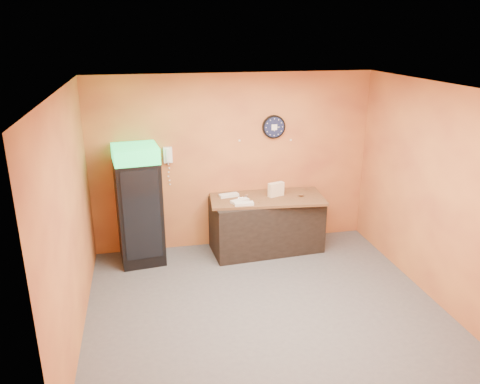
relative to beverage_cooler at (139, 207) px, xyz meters
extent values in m
plane|color=#47474C|center=(1.52, -1.61, -0.89)|extent=(4.50, 4.50, 0.00)
cube|color=orange|center=(1.52, 0.39, 0.51)|extent=(4.50, 0.02, 2.80)
cube|color=orange|center=(-0.73, -1.61, 0.51)|extent=(0.02, 4.00, 2.80)
cube|color=orange|center=(3.77, -1.61, 0.51)|extent=(0.02, 4.00, 2.80)
cube|color=white|center=(1.52, -1.61, 1.91)|extent=(4.50, 4.00, 0.02)
cube|color=black|center=(0.00, 0.04, -0.09)|extent=(0.71, 0.71, 1.60)
cube|color=#19D454|center=(0.00, 0.04, 0.82)|extent=(0.71, 0.71, 0.23)
cube|color=black|center=(-0.03, -0.28, -0.02)|extent=(0.53, 0.08, 1.37)
cube|color=black|center=(1.98, 0.00, -0.46)|extent=(1.78, 0.88, 0.87)
cylinder|color=black|center=(2.18, 0.37, 1.06)|extent=(0.37, 0.05, 0.37)
cylinder|color=#0F1433|center=(2.18, 0.34, 1.06)|extent=(0.32, 0.01, 0.32)
cube|color=white|center=(2.18, 0.33, 1.06)|extent=(0.09, 0.00, 0.09)
cube|color=white|center=(0.49, 0.35, 0.70)|extent=(0.13, 0.08, 0.24)
cube|color=white|center=(0.49, 0.30, 0.70)|extent=(0.06, 0.04, 0.20)
cube|color=brown|center=(1.98, 0.00, 0.00)|extent=(1.85, 1.00, 0.04)
cube|color=#F7E1C0|center=(2.14, 0.02, 0.04)|extent=(0.28, 0.17, 0.06)
cube|color=#F7E1C0|center=(2.14, 0.02, 0.10)|extent=(0.28, 0.17, 0.06)
cube|color=#F7E1C0|center=(2.14, 0.02, 0.15)|extent=(0.28, 0.17, 0.06)
cube|color=#F7E1C0|center=(2.14, 0.02, 0.21)|extent=(0.28, 0.17, 0.06)
cube|color=silver|center=(1.52, -0.14, 0.04)|extent=(0.31, 0.22, 0.04)
cube|color=silver|center=(1.55, -0.27, 0.04)|extent=(0.29, 0.13, 0.04)
cube|color=silver|center=(1.40, 0.15, 0.04)|extent=(0.32, 0.17, 0.04)
cylinder|color=silver|center=(1.66, 0.03, 0.04)|extent=(0.06, 0.06, 0.06)
camera|label=1|loc=(0.12, -6.70, 2.51)|focal=35.00mm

